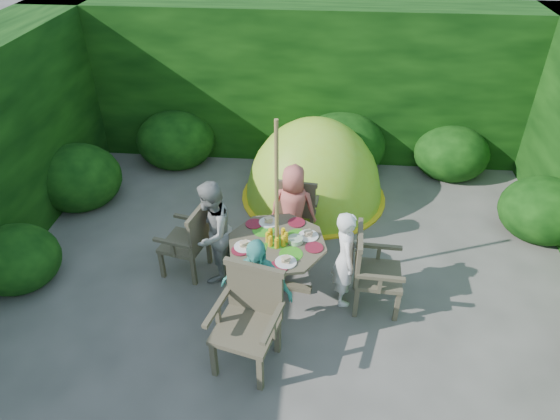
# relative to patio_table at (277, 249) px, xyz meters

# --- Properties ---
(ground) EXTENTS (60.00, 60.00, 0.00)m
(ground) POSITION_rel_patio_table_xyz_m (0.18, -0.36, -0.57)
(ground) COLOR #4D4A44
(ground) RESTS_ON ground
(hedge_enclosure) EXTENTS (9.00, 9.00, 2.50)m
(hedge_enclosure) POSITION_rel_patio_table_xyz_m (0.18, 0.97, 0.68)
(hedge_enclosure) COLOR black
(hedge_enclosure) RESTS_ON ground
(patio_table) EXTENTS (1.35, 1.35, 0.82)m
(patio_table) POSITION_rel_patio_table_xyz_m (0.00, 0.00, 0.00)
(patio_table) COLOR #403A2A
(patio_table) RESTS_ON ground
(parasol_pole) EXTENTS (0.05, 0.05, 2.20)m
(parasol_pole) POSITION_rel_patio_table_xyz_m (-0.00, -0.00, 0.53)
(parasol_pole) COLOR olive
(parasol_pole) RESTS_ON ground
(garden_chair_right) EXTENTS (0.55, 0.61, 0.97)m
(garden_chair_right) POSITION_rel_patio_table_xyz_m (1.07, -0.19, -0.06)
(garden_chair_right) COLOR #403A2A
(garden_chair_right) RESTS_ON ground
(garden_chair_left) EXTENTS (0.61, 0.65, 0.93)m
(garden_chair_left) POSITION_rel_patio_table_xyz_m (-1.09, 0.18, -0.08)
(garden_chair_left) COLOR #403A2A
(garden_chair_left) RESTS_ON ground
(garden_chair_back) EXTENTS (0.58, 0.52, 0.88)m
(garden_chair_back) POSITION_rel_patio_table_xyz_m (0.18, 1.09, -0.10)
(garden_chair_back) COLOR #403A2A
(garden_chair_back) RESTS_ON ground
(garden_chair_front) EXTENTS (0.76, 0.70, 1.06)m
(garden_chair_front) POSITION_rel_patio_table_xyz_m (-0.18, -1.07, -0.01)
(garden_chair_front) COLOR #403A2A
(garden_chair_front) RESTS_ON ground
(child_right) EXTENTS (0.33, 0.47, 1.22)m
(child_right) POSITION_rel_patio_table_xyz_m (0.78, -0.13, 0.03)
(child_right) COLOR white
(child_right) RESTS_ON ground
(child_left) EXTENTS (0.59, 0.71, 1.32)m
(child_left) POSITION_rel_patio_table_xyz_m (-0.79, 0.13, 0.09)
(child_left) COLOR gray
(child_left) RESTS_ON ground
(child_back) EXTENTS (0.64, 0.45, 1.22)m
(child_back) POSITION_rel_patio_table_xyz_m (0.13, 0.79, 0.04)
(child_back) COLOR #D16256
(child_back) RESTS_ON ground
(child_front) EXTENTS (0.81, 0.46, 1.31)m
(child_front) POSITION_rel_patio_table_xyz_m (-0.14, -0.79, 0.08)
(child_front) COLOR #55C6B7
(child_front) RESTS_ON ground
(dome_tent) EXTENTS (2.32, 2.32, 2.52)m
(dome_tent) POSITION_rel_patio_table_xyz_m (0.37, 2.03, -0.57)
(dome_tent) COLOR #A3CE27
(dome_tent) RESTS_ON ground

